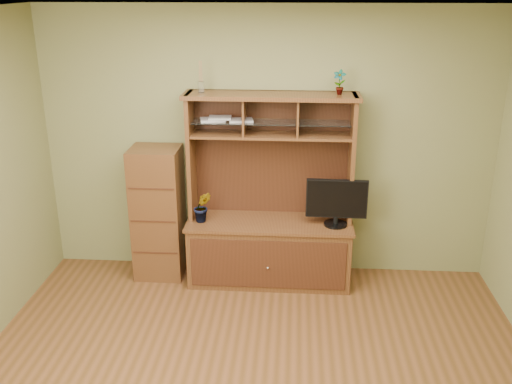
# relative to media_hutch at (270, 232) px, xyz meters

# --- Properties ---
(room) EXTENTS (4.54, 4.04, 2.74)m
(room) POSITION_rel_media_hutch_xyz_m (-0.04, -1.73, 0.83)
(room) COLOR #563618
(room) RESTS_ON ground
(media_hutch) EXTENTS (1.66, 0.61, 1.90)m
(media_hutch) POSITION_rel_media_hutch_xyz_m (0.00, 0.00, 0.00)
(media_hutch) COLOR #472514
(media_hutch) RESTS_ON room
(monitor) EXTENTS (0.59, 0.23, 0.47)m
(monitor) POSITION_rel_media_hutch_xyz_m (0.65, -0.08, 0.37)
(monitor) COLOR black
(monitor) RESTS_ON media_hutch
(orchid_plant) EXTENTS (0.20, 0.17, 0.31)m
(orchid_plant) POSITION_rel_media_hutch_xyz_m (-0.66, -0.08, 0.28)
(orchid_plant) COLOR #31591E
(orchid_plant) RESTS_ON media_hutch
(top_plant) EXTENTS (0.14, 0.11, 0.23)m
(top_plant) POSITION_rel_media_hutch_xyz_m (0.63, 0.08, 1.49)
(top_plant) COLOR #336D26
(top_plant) RESTS_ON media_hutch
(reed_diffuser) EXTENTS (0.06, 0.06, 0.30)m
(reed_diffuser) POSITION_rel_media_hutch_xyz_m (-0.66, 0.08, 1.49)
(reed_diffuser) COLOR silver
(reed_diffuser) RESTS_ON media_hutch
(magazines) EXTENTS (0.53, 0.22, 0.04)m
(magazines) POSITION_rel_media_hutch_xyz_m (-0.45, 0.08, 1.13)
(magazines) COLOR #BBBBC0
(magazines) RESTS_ON media_hutch
(side_cabinet) EXTENTS (0.49, 0.44, 1.36)m
(side_cabinet) POSITION_rel_media_hutch_xyz_m (-1.13, 0.03, 0.16)
(side_cabinet) COLOR #472514
(side_cabinet) RESTS_ON room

